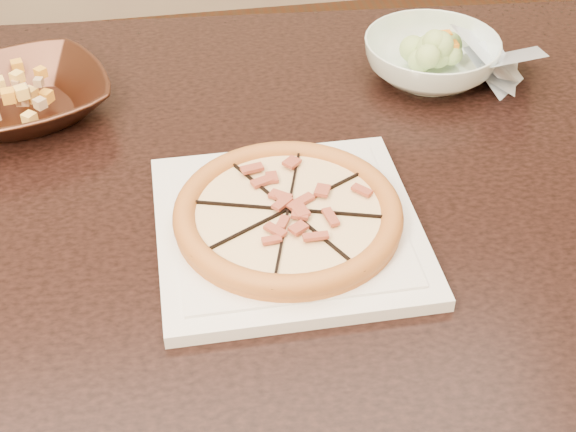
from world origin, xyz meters
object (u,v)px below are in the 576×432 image
object	(u,v)px
plate	(288,228)
pizza	(288,214)
bronze_bowl	(27,98)
dining_table	(213,221)
salad_bowl	(431,59)

from	to	relation	value
plate	pizza	size ratio (longest dim) A/B	1.15
plate	bronze_bowl	size ratio (longest dim) A/B	1.37
pizza	bronze_bowl	bearing A→B (deg)	135.05
dining_table	plate	world-z (taller)	plate
bronze_bowl	salad_bowl	xyz separation A→B (m)	(0.64, 0.00, 0.00)
bronze_bowl	dining_table	bearing A→B (deg)	-36.47
plate	bronze_bowl	xyz separation A→B (m)	(-0.34, 0.34, 0.02)
pizza	salad_bowl	xyz separation A→B (m)	(0.30, 0.34, 0.00)
pizza	dining_table	bearing A→B (deg)	119.56
dining_table	plate	xyz separation A→B (m)	(0.09, -0.15, 0.11)
plate	pizza	world-z (taller)	pizza
dining_table	pizza	distance (m)	0.22
salad_bowl	plate	bearing A→B (deg)	-130.74
plate	pizza	xyz separation A→B (m)	(-0.00, 0.00, 0.02)
dining_table	plate	distance (m)	0.21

